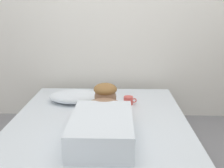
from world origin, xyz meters
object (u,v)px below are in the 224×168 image
bed (99,147)px  coffee_cup (129,100)px  person_lying (103,118)px  cell_phone (116,143)px  pillow (76,97)px

bed → coffee_cup: (0.25, 0.48, 0.23)m
person_lying → cell_phone: person_lying is taller
bed → cell_phone: cell_phone is taller
bed → coffee_cup: size_ratio=16.20×
bed → cell_phone: bearing=-64.7°
person_lying → coffee_cup: size_ratio=7.36×
person_lying → pillow: bearing=115.2°
bed → pillow: size_ratio=3.89×
person_lying → cell_phone: bearing=-62.2°
cell_phone → bed: bearing=115.3°
pillow → cell_phone: (0.40, -0.83, -0.05)m
pillow → cell_phone: bearing=-64.2°
pillow → person_lying: size_ratio=0.57×
coffee_cup → cell_phone: size_ratio=0.89×
bed → person_lying: person_lying is taller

